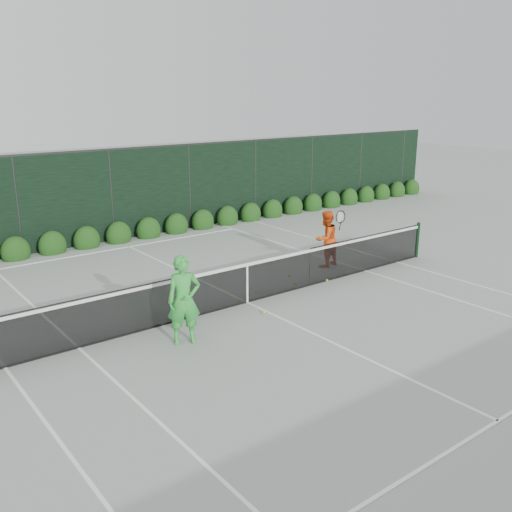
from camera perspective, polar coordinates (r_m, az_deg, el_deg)
ground at (r=13.60m, az=-0.89°, el=-4.68°), size 80.00×80.00×0.00m
tennis_net at (r=13.40m, az=-0.98°, el=-2.58°), size 12.90×0.10×1.07m
player_woman at (r=11.28m, az=-7.21°, el=-4.40°), size 0.77×0.64×1.80m
player_man at (r=16.30m, az=7.01°, el=1.72°), size 0.92×0.69×1.62m
court_lines at (r=13.59m, az=-0.89°, el=-4.66°), size 11.03×23.83×0.01m
windscreen_fence at (r=11.16m, az=7.42°, el=-1.29°), size 32.00×21.07×3.06m
hedge_row at (r=19.49m, az=-13.56°, el=2.02°), size 31.66×0.65×0.94m
tennis_balls at (r=14.26m, az=1.02°, el=-3.54°), size 3.79×1.96×0.07m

